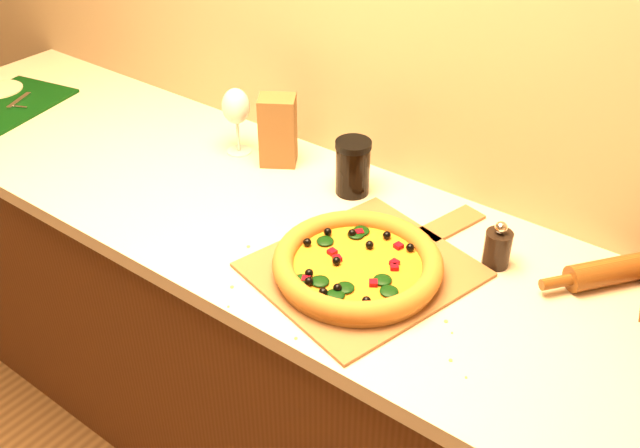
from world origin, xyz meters
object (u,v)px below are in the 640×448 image
at_px(pizza_peel, 368,267).
at_px(rolling_pin, 630,268).
at_px(wine_glass, 236,108).
at_px(cutting_board, 6,105).
at_px(pizza, 358,264).
at_px(pepper_grinder, 497,247).
at_px(dark_jar, 353,167).

relative_size(pizza_peel, rolling_pin, 1.76).
relative_size(rolling_pin, wine_glass, 1.87).
bearing_deg(cutting_board, rolling_pin, -1.80).
relative_size(pizza_peel, cutting_board, 1.52).
distance_m(cutting_board, wine_glass, 0.81).
relative_size(pizza, pepper_grinder, 3.27).
xyz_separation_m(pizza, cutting_board, (-1.34, 0.03, -0.03)).
distance_m(pizza, pepper_grinder, 0.31).
xyz_separation_m(pizza, wine_glass, (-0.57, 0.25, 0.10)).
height_order(pizza, dark_jar, dark_jar).
xyz_separation_m(rolling_pin, dark_jar, (-0.67, -0.07, 0.04)).
relative_size(pizza_peel, dark_jar, 4.30).
xyz_separation_m(pizza_peel, dark_jar, (-0.21, 0.23, 0.07)).
bearing_deg(cutting_board, pizza, -12.83).
xyz_separation_m(rolling_pin, wine_glass, (-1.04, -0.09, 0.10)).
xyz_separation_m(pepper_grinder, rolling_pin, (0.25, 0.12, -0.02)).
xyz_separation_m(cutting_board, dark_jar, (1.14, 0.24, 0.07)).
xyz_separation_m(pizza_peel, cutting_board, (-1.35, -0.01, 0.00)).
bearing_deg(pepper_grinder, cutting_board, -173.28).
height_order(wine_glass, dark_jar, wine_glass).
relative_size(pepper_grinder, dark_jar, 0.77).
bearing_deg(rolling_pin, pepper_grinder, -153.25).
bearing_deg(pizza, rolling_pin, 36.21).
relative_size(pepper_grinder, rolling_pin, 0.32).
distance_m(rolling_pin, wine_glass, 1.04).
height_order(rolling_pin, wine_glass, wine_glass).
distance_m(cutting_board, pepper_grinder, 1.57).
relative_size(pizza, dark_jar, 2.53).
bearing_deg(pepper_grinder, wine_glass, 177.17).
xyz_separation_m(wine_glass, dark_jar, (0.37, 0.02, -0.06)).
distance_m(pizza_peel, cutting_board, 1.35).
bearing_deg(rolling_pin, pizza_peel, -146.62).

